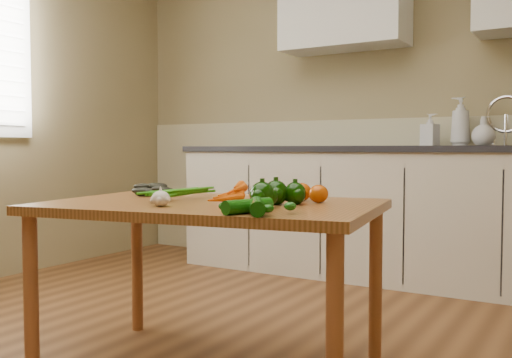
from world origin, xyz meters
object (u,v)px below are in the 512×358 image
object	(u,v)px
carrot_bunch	(216,193)
tomato_b	(301,192)
soap_bottle_c	(483,131)
pepper_a	(276,193)
table	(212,221)
soap_bottle_a	(461,122)
leafy_greens	(157,186)
soap_bottle_b	(430,130)
tomato_c	(318,194)
zucchini_b	(248,206)
pepper_c	(262,195)
pepper_b	(295,193)
garlic_bulb	(161,199)
tomato_a	(268,192)
zucchini_a	(257,206)

from	to	relation	value
carrot_bunch	tomato_b	distance (m)	0.34
soap_bottle_c	pepper_a	bearing A→B (deg)	150.75
table	tomato_b	xyz separation A→B (m)	(0.28, 0.22, 0.11)
soap_bottle_a	leafy_greens	bearing A→B (deg)	-14.06
soap_bottle_b	tomato_c	size ratio (longest dim) A/B	2.84
soap_bottle_a	soap_bottle_c	size ratio (longest dim) A/B	1.77
carrot_bunch	zucchini_b	world-z (taller)	carrot_bunch
pepper_c	tomato_b	distance (m)	0.31
tomato_b	tomato_c	bearing A→B (deg)	-21.65
pepper_b	garlic_bulb	bearing A→B (deg)	-140.13
tomato_a	tomato_c	world-z (taller)	same
leafy_greens	zucchini_b	size ratio (longest dim) A/B	0.97
tomato_a	zucchini_b	xyz separation A→B (m)	(0.18, -0.44, -0.01)
garlic_bulb	zucchini_b	size ratio (longest dim) A/B	0.36
pepper_a	zucchini_a	size ratio (longest dim) A/B	0.43
pepper_c	zucchini_b	distance (m)	0.18
table	zucchini_b	distance (m)	0.43
soap_bottle_a	garlic_bulb	bearing A→B (deg)	-3.52
soap_bottle_b	tomato_b	world-z (taller)	soap_bottle_b
pepper_c	tomato_a	distance (m)	0.30
table	zucchini_b	xyz separation A→B (m)	(0.32, -0.26, 0.10)
tomato_c	tomato_a	bearing A→B (deg)	-179.96
zucchini_a	garlic_bulb	bearing A→B (deg)	176.85
tomato_b	pepper_b	bearing A→B (deg)	-72.65
soap_bottle_c	leafy_greens	world-z (taller)	soap_bottle_c
soap_bottle_c	tomato_b	world-z (taller)	soap_bottle_c
zucchini_b	tomato_a	bearing A→B (deg)	112.07
pepper_a	pepper_b	bearing A→B (deg)	34.08
table	tomato_b	distance (m)	0.37
table	pepper_b	distance (m)	0.35
tomato_c	zucchini_a	bearing A→B (deg)	-90.99
tomato_c	zucchini_a	world-z (taller)	tomato_c
leafy_greens	pepper_c	bearing A→B (deg)	-17.53
tomato_b	pepper_c	bearing A→B (deg)	-89.85
zucchini_a	soap_bottle_a	bearing A→B (deg)	86.76
soap_bottle_b	zucchini_a	world-z (taller)	soap_bottle_b
carrot_bunch	leafy_greens	world-z (taller)	leafy_greens
soap_bottle_b	tomato_b	distance (m)	1.87
soap_bottle_b	pepper_a	size ratio (longest dim) A/B	2.41
tomato_b	soap_bottle_a	bearing A→B (deg)	83.47
soap_bottle_c	carrot_bunch	bearing A→B (deg)	143.47
tomato_a	pepper_c	bearing A→B (deg)	-64.09
garlic_bulb	tomato_c	bearing A→B (deg)	44.60
soap_bottle_b	pepper_b	xyz separation A→B (m)	(0.01, -1.99, -0.29)
table	pepper_a	xyz separation A→B (m)	(0.26, 0.04, 0.12)
tomato_b	zucchini_a	distance (m)	0.49
leafy_greens	pepper_c	xyz separation A→B (m)	(0.66, -0.21, 0.00)
pepper_b	table	bearing A→B (deg)	-165.48
pepper_b	tomato_a	world-z (taller)	pepper_b
tomato_a	garlic_bulb	bearing A→B (deg)	-115.85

